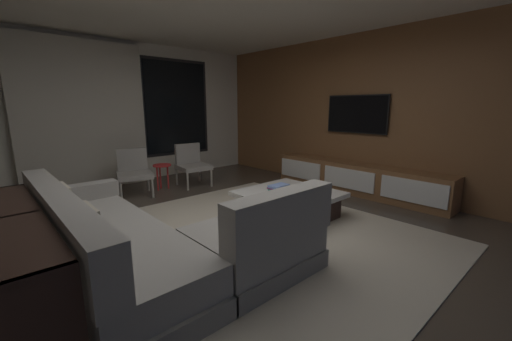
{
  "coord_description": "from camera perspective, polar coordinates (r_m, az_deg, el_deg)",
  "views": [
    {
      "loc": [
        -2.01,
        -2.6,
        1.49
      ],
      "look_at": [
        0.79,
        0.47,
        0.62
      ],
      "focal_mm": 21.68,
      "sensor_mm": 36.0,
      "label": 1
    }
  ],
  "objects": [
    {
      "name": "area_rug",
      "position": [
        3.74,
        0.99,
        -11.54
      ],
      "size": [
        3.2,
        3.8,
        0.01
      ],
      "primitive_type": "cube",
      "color": "beige",
      "rests_on": "floor"
    },
    {
      "name": "media_wall",
      "position": [
        5.7,
        20.86,
        9.66
      ],
      "size": [
        0.12,
        7.8,
        2.7
      ],
      "color": "brown",
      "rests_on": "floor"
    },
    {
      "name": "book_stack_on_coffee_table",
      "position": [
        4.12,
        4.19,
        -3.35
      ],
      "size": [
        0.28,
        0.2,
        0.11
      ],
      "color": "#AC95D0",
      "rests_on": "coffee_table"
    },
    {
      "name": "console_table_behind_couch",
      "position": [
        2.87,
        -38.02,
        -12.67
      ],
      "size": [
        0.4,
        2.1,
        0.74
      ],
      "color": "#35221B",
      "rests_on": "floor"
    },
    {
      "name": "coffee_table",
      "position": [
        4.22,
        6.01,
        -6.2
      ],
      "size": [
        1.16,
        1.16,
        0.36
      ],
      "color": "#35221B",
      "rests_on": "floor"
    },
    {
      "name": "side_stool",
      "position": [
        5.8,
        -16.96,
        0.22
      ],
      "size": [
        0.32,
        0.32,
        0.46
      ],
      "color": "red",
      "rests_on": "floor"
    },
    {
      "name": "floor",
      "position": [
        3.6,
        -4.29,
        -12.62
      ],
      "size": [
        9.2,
        9.2,
        0.0
      ],
      "primitive_type": "plane",
      "color": "#473D33"
    },
    {
      "name": "media_console",
      "position": [
        5.6,
        18.22,
        -1.53
      ],
      "size": [
        0.46,
        3.1,
        0.52
      ],
      "color": "brown",
      "rests_on": "floor"
    },
    {
      "name": "sectional_couch",
      "position": [
        2.97,
        -19.32,
        -12.65
      ],
      "size": [
        1.98,
        2.5,
        0.82
      ],
      "color": "gray",
      "rests_on": "floor"
    },
    {
      "name": "accent_chair_by_curtain",
      "position": [
        5.6,
        -21.64,
        0.13
      ],
      "size": [
        0.67,
        0.68,
        0.78
      ],
      "color": "#B2ADA0",
      "rests_on": "floor"
    },
    {
      "name": "mounted_tv",
      "position": [
        5.72,
        18.1,
        9.86
      ],
      "size": [
        0.05,
        1.13,
        0.65
      ],
      "color": "black"
    },
    {
      "name": "accent_chair_near_window",
      "position": [
        6.01,
        -11.84,
        1.47
      ],
      "size": [
        0.59,
        0.61,
        0.78
      ],
      "color": "#B2ADA0",
      "rests_on": "floor"
    },
    {
      "name": "back_wall_with_window",
      "position": [
        6.51,
        -25.28,
        9.43
      ],
      "size": [
        6.6,
        0.3,
        2.7
      ],
      "color": "silver",
      "rests_on": "floor"
    }
  ]
}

